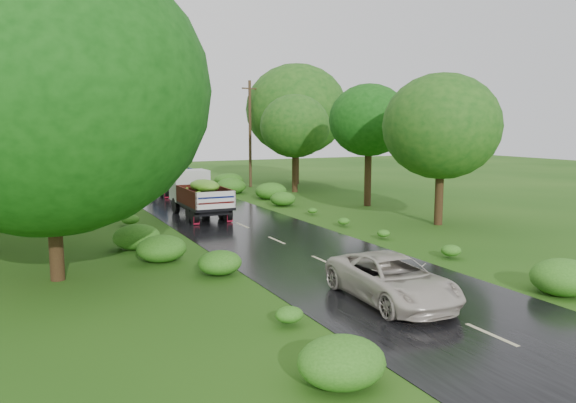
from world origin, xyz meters
TOP-DOWN VIEW (x-y plane):
  - ground at (0.00, 0.00)m, footprint 120.00×120.00m
  - road at (0.00, 5.00)m, footprint 6.50×80.00m
  - road_lines at (0.00, 6.00)m, footprint 0.12×69.60m
  - truck_near at (-1.12, 15.57)m, footprint 2.08×5.68m
  - truck_far at (0.08, 26.39)m, footprint 2.29×6.35m
  - car at (-0.59, -0.91)m, footprint 2.31×4.65m
  - utility_pole at (6.86, 27.81)m, footprint 1.43×0.48m
  - trees_left at (-9.84, 20.46)m, footprint 6.67×35.86m
  - trees_right at (9.76, 20.29)m, footprint 6.30×23.92m
  - shrubs at (0.00, 14.00)m, footprint 11.90×44.00m

SIDE VIEW (x-z plane):
  - ground at x=0.00m, z-range 0.00..0.00m
  - road at x=0.00m, z-range 0.00..0.02m
  - road_lines at x=0.00m, z-range 0.02..0.02m
  - shrubs at x=0.00m, z-range 0.00..0.70m
  - car at x=-0.59m, z-range 0.02..1.29m
  - truck_near at x=-1.12m, z-range 0.16..2.53m
  - truck_far at x=0.08m, z-range 0.18..2.84m
  - utility_pole at x=6.86m, z-range 0.12..8.41m
  - trees_right at x=9.76m, z-range 1.36..9.29m
  - trees_left at x=-9.84m, z-range 1.67..12.13m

